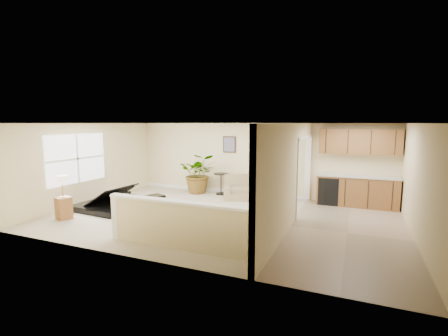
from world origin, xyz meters
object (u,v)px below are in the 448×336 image
at_px(piano_bench, 149,206).
at_px(accent_table, 221,181).
at_px(small_plant, 277,195).
at_px(piano, 109,186).
at_px(palm_plant, 199,174).
at_px(loveseat, 250,187).
at_px(lamp_stand, 63,201).

distance_m(piano_bench, accent_table, 3.34).
height_order(accent_table, small_plant, accent_table).
bearing_deg(accent_table, small_plant, -9.22).
xyz_separation_m(piano, palm_plant, (1.49, 2.90, 0.04)).
distance_m(piano_bench, small_plant, 4.06).
relative_size(loveseat, accent_table, 2.74).
relative_size(loveseat, lamp_stand, 1.78).
bearing_deg(accent_table, piano_bench, -102.73).
height_order(piano_bench, small_plant, piano_bench).
height_order(loveseat, accent_table, loveseat).
xyz_separation_m(piano_bench, palm_plant, (-0.10, 3.18, 0.43)).
height_order(piano_bench, accent_table, accent_table).
xyz_separation_m(accent_table, lamp_stand, (-2.65, -4.32, 0.01)).
bearing_deg(small_plant, lamp_stand, -139.97).
xyz_separation_m(piano_bench, small_plant, (2.82, 2.91, -0.04)).
distance_m(piano_bench, lamp_stand, 2.21).
bearing_deg(piano, piano_bench, -5.66).
bearing_deg(piano_bench, accent_table, 77.27).
xyz_separation_m(small_plant, lamp_stand, (-4.74, -3.98, 0.26)).
bearing_deg(loveseat, piano, -161.77).
relative_size(loveseat, small_plant, 3.81).
bearing_deg(loveseat, lamp_stand, -153.21).
distance_m(loveseat, accent_table, 1.15).
distance_m(accent_table, lamp_stand, 5.07).
xyz_separation_m(piano_bench, loveseat, (1.87, 3.10, 0.10)).
height_order(loveseat, lamp_stand, lamp_stand).
distance_m(loveseat, small_plant, 0.98).
bearing_deg(palm_plant, small_plant, -5.19).
distance_m(piano_bench, loveseat, 3.62).
relative_size(piano, piano_bench, 2.58).
xyz_separation_m(loveseat, small_plant, (0.96, -0.18, -0.15)).
relative_size(piano, loveseat, 1.03).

